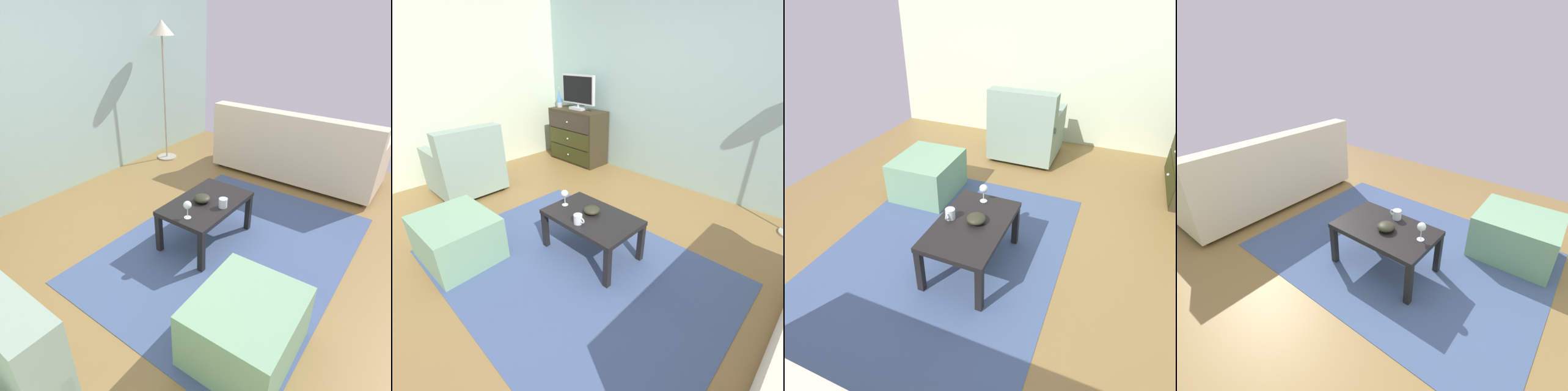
# 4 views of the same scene
# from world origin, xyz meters

# --- Properties ---
(ground_plane) EXTENTS (5.90, 4.70, 0.05)m
(ground_plane) POSITION_xyz_m (0.00, 0.00, -0.03)
(ground_plane) COLOR olive
(wall_plain_left) EXTENTS (0.12, 4.70, 2.64)m
(wall_plain_left) POSITION_xyz_m (-2.71, 0.00, 1.32)
(wall_plain_left) COLOR beige
(wall_plain_left) RESTS_ON ground_plane
(area_rug) EXTENTS (2.60, 1.90, 0.01)m
(area_rug) POSITION_xyz_m (0.20, -0.20, 0.00)
(area_rug) COLOR #41557E
(area_rug) RESTS_ON ground_plane
(coffee_table) EXTENTS (0.85, 0.53, 0.41)m
(coffee_table) POSITION_xyz_m (0.18, 0.07, 0.36)
(coffee_table) COLOR black
(coffee_table) RESTS_ON ground_plane
(wine_glass) EXTENTS (0.07, 0.07, 0.16)m
(wine_glass) POSITION_xyz_m (-0.14, 0.04, 0.53)
(wine_glass) COLOR silver
(wine_glass) RESTS_ON coffee_table
(mug) EXTENTS (0.11, 0.08, 0.08)m
(mug) POSITION_xyz_m (0.18, -0.11, 0.46)
(mug) COLOR silver
(mug) RESTS_ON coffee_table
(bowl_decorative) EXTENTS (0.15, 0.15, 0.07)m
(bowl_decorative) POSITION_xyz_m (0.15, 0.10, 0.45)
(bowl_decorative) COLOR #2C2D1E
(bowl_decorative) RESTS_ON coffee_table
(armchair) EXTENTS (0.80, 0.81, 0.92)m
(armchair) POSITION_xyz_m (-1.94, -0.13, 0.37)
(armchair) COLOR #332319
(armchair) RESTS_ON ground_plane
(ottoman) EXTENTS (0.72, 0.62, 0.42)m
(ottoman) POSITION_xyz_m (-0.67, -0.83, 0.21)
(ottoman) COLOR #77A67F
(ottoman) RESTS_ON ground_plane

